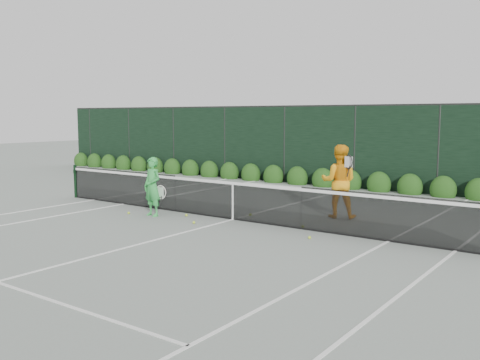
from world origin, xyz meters
The scene contains 8 objects.
ground centered at (0.00, 0.00, 0.00)m, with size 80.00×80.00×0.00m, color gray.
tennis_net centered at (-0.02, 0.00, 0.53)m, with size 12.90×0.10×1.07m.
player_woman centered at (-2.05, -0.83, 0.78)m, with size 0.65×0.44×1.57m.
player_man centered at (2.07, 1.86, 0.96)m, with size 1.13×1.02×1.92m.
court_lines centered at (0.00, 0.00, 0.01)m, with size 11.03×23.83×0.01m.
windscreen_fence centered at (0.00, -2.71, 1.51)m, with size 32.00×21.07×3.06m.
hedge_row centered at (0.00, 7.15, 0.23)m, with size 31.66×0.65×0.94m.
tennis_balls centered at (0.02, -0.38, 0.03)m, with size 5.47×1.81×0.07m.
Camera 1 is at (8.07, -10.85, 2.67)m, focal length 40.00 mm.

